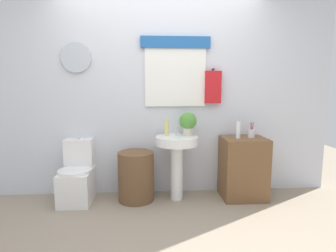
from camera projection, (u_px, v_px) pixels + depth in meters
name	position (u px, v px, depth m)	size (l,w,h in m)	color
ground_plane	(165.00, 237.00, 2.50)	(8.00, 8.00, 0.00)	gray
back_wall	(160.00, 91.00, 3.44)	(4.40, 0.18, 2.60)	silver
toilet	(77.00, 178.00, 3.27)	(0.38, 0.51, 0.75)	white
laundry_hamper	(136.00, 176.00, 3.27)	(0.43, 0.43, 0.59)	brown
pedestal_sink	(177.00, 152.00, 3.26)	(0.51, 0.51, 0.78)	white
faucet	(176.00, 131.00, 3.35)	(0.03, 0.03, 0.10)	silver
wooden_cabinet	(243.00, 168.00, 3.34)	(0.52, 0.44, 0.75)	brown
soap_bottle	(167.00, 128.00, 3.26)	(0.05, 0.05, 0.19)	#DBD166
potted_plant	(188.00, 122.00, 3.28)	(0.21, 0.21, 0.28)	beige
lotion_bottle	(238.00, 130.00, 3.23)	(0.05, 0.05, 0.20)	white
toothbrush_cup	(251.00, 133.00, 3.31)	(0.08, 0.08, 0.19)	silver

